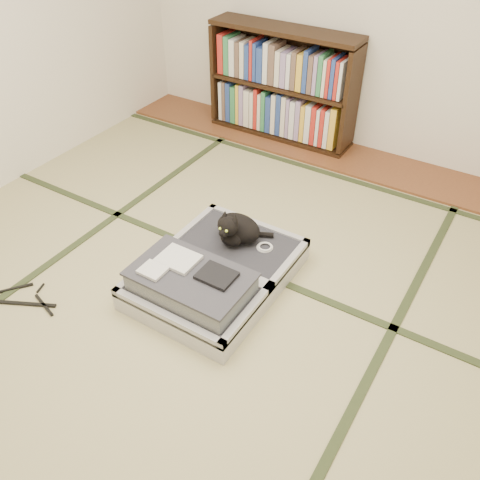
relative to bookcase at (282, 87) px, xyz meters
The scene contains 9 objects.
floor 2.20m from the bookcase, 73.68° to the right, with size 4.50×4.50×0.00m, color tan.
wood_strip 0.75m from the bookcase, ahead, with size 4.00×0.50×0.02m, color brown.
room_shell 2.38m from the bookcase, 73.68° to the right, with size 4.50×4.50×4.50m.
tatami_borders 1.75m from the bookcase, 68.96° to the right, with size 4.00×4.50×0.01m.
bookcase is the anchor object (origin of this frame).
suitcase 2.04m from the bookcase, 72.88° to the right, with size 0.73×0.98×0.29m.
cat 1.74m from the bookcase, 70.60° to the right, with size 0.33×0.33×0.26m.
cable_coil 1.79m from the bookcase, 64.67° to the right, with size 0.10×0.10×0.02m.
hanger 2.64m from the bookcase, 95.83° to the right, with size 0.43×0.29×0.01m.
Camera 1 is at (1.27, -1.61, 2.09)m, focal length 38.00 mm.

